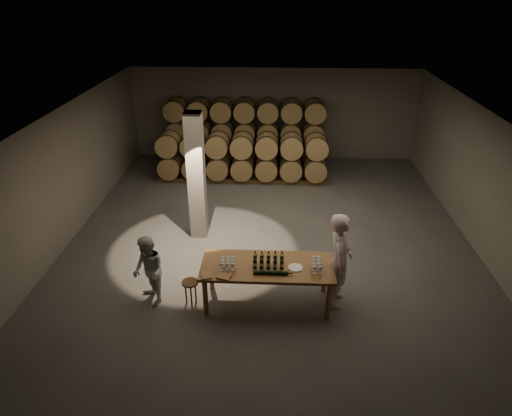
{
  "coord_description": "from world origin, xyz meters",
  "views": [
    {
      "loc": [
        0.13,
        -9.94,
        5.92
      ],
      "look_at": [
        -0.32,
        -0.42,
        1.1
      ],
      "focal_mm": 32.0,
      "sensor_mm": 36.0,
      "label": 1
    }
  ],
  "objects_px": {
    "person_woman": "(149,271)",
    "person_man": "(339,260)",
    "tasting_table": "(267,270)",
    "notebook_near": "(224,276)",
    "plate": "(295,268)",
    "bottle_cluster": "(268,261)",
    "stool": "(190,286)"
  },
  "relations": [
    {
      "from": "notebook_near",
      "to": "person_woman",
      "type": "height_order",
      "value": "person_woman"
    },
    {
      "from": "plate",
      "to": "person_woman",
      "type": "bearing_deg",
      "value": -179.61
    },
    {
      "from": "tasting_table",
      "to": "notebook_near",
      "type": "distance_m",
      "value": 0.92
    },
    {
      "from": "notebook_near",
      "to": "stool",
      "type": "distance_m",
      "value": 0.91
    },
    {
      "from": "bottle_cluster",
      "to": "stool",
      "type": "bearing_deg",
      "value": -176.26
    },
    {
      "from": "tasting_table",
      "to": "stool",
      "type": "bearing_deg",
      "value": -174.95
    },
    {
      "from": "person_man",
      "to": "bottle_cluster",
      "type": "bearing_deg",
      "value": 102.3
    },
    {
      "from": "bottle_cluster",
      "to": "person_man",
      "type": "height_order",
      "value": "person_man"
    },
    {
      "from": "plate",
      "to": "person_man",
      "type": "relative_size",
      "value": 0.14
    },
    {
      "from": "notebook_near",
      "to": "tasting_table",
      "type": "bearing_deg",
      "value": 46.54
    },
    {
      "from": "tasting_table",
      "to": "person_woman",
      "type": "distance_m",
      "value": 2.34
    },
    {
      "from": "plate",
      "to": "tasting_table",
      "type": "bearing_deg",
      "value": 173.33
    },
    {
      "from": "person_man",
      "to": "person_woman",
      "type": "distance_m",
      "value": 3.76
    },
    {
      "from": "tasting_table",
      "to": "plate",
      "type": "height_order",
      "value": "plate"
    },
    {
      "from": "plate",
      "to": "bottle_cluster",
      "type": "bearing_deg",
      "value": 176.72
    },
    {
      "from": "tasting_table",
      "to": "person_man",
      "type": "distance_m",
      "value": 1.42
    },
    {
      "from": "plate",
      "to": "stool",
      "type": "relative_size",
      "value": 0.53
    },
    {
      "from": "person_woman",
      "to": "person_man",
      "type": "bearing_deg",
      "value": 58.45
    },
    {
      "from": "bottle_cluster",
      "to": "plate",
      "type": "relative_size",
      "value": 2.06
    },
    {
      "from": "notebook_near",
      "to": "stool",
      "type": "relative_size",
      "value": 0.45
    },
    {
      "from": "tasting_table",
      "to": "notebook_near",
      "type": "xyz_separation_m",
      "value": [
        -0.8,
        -0.43,
        0.12
      ]
    },
    {
      "from": "notebook_near",
      "to": "person_man",
      "type": "xyz_separation_m",
      "value": [
        2.2,
        0.52,
        0.09
      ]
    },
    {
      "from": "tasting_table",
      "to": "notebook_near",
      "type": "relative_size",
      "value": 10.44
    },
    {
      "from": "bottle_cluster",
      "to": "stool",
      "type": "relative_size",
      "value": 1.08
    },
    {
      "from": "tasting_table",
      "to": "stool",
      "type": "height_order",
      "value": "tasting_table"
    },
    {
      "from": "notebook_near",
      "to": "person_man",
      "type": "bearing_deg",
      "value": 31.65
    },
    {
      "from": "stool",
      "to": "bottle_cluster",
      "type": "bearing_deg",
      "value": 3.74
    },
    {
      "from": "person_woman",
      "to": "tasting_table",
      "type": "bearing_deg",
      "value": 57.83
    },
    {
      "from": "tasting_table",
      "to": "notebook_near",
      "type": "height_order",
      "value": "notebook_near"
    },
    {
      "from": "tasting_table",
      "to": "person_man",
      "type": "xyz_separation_m",
      "value": [
        1.4,
        0.09,
        0.21
      ]
    },
    {
      "from": "bottle_cluster",
      "to": "person_man",
      "type": "distance_m",
      "value": 1.39
    },
    {
      "from": "bottle_cluster",
      "to": "plate",
      "type": "bearing_deg",
      "value": -3.28
    }
  ]
}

